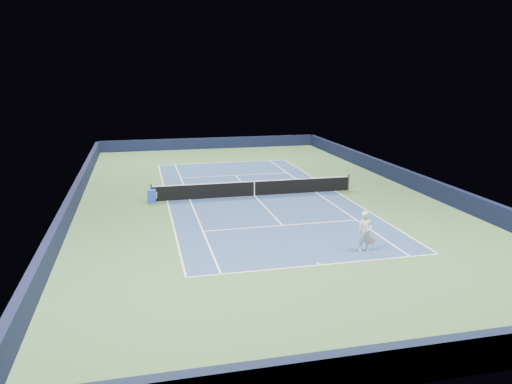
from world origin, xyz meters
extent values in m
plane|color=#375930|center=(0.00, 0.00, 0.00)|extent=(40.00, 40.00, 0.00)
cube|color=black|center=(0.00, 19.82, 0.55)|extent=(22.00, 0.35, 1.10)
cube|color=black|center=(0.00, -19.82, 0.55)|extent=(22.00, 0.35, 1.10)
cube|color=black|center=(10.82, 0.00, 0.55)|extent=(0.35, 40.00, 1.10)
cube|color=black|center=(-10.82, 0.00, 0.55)|extent=(0.35, 40.00, 1.10)
cube|color=navy|center=(0.00, 0.00, 0.00)|extent=(10.97, 23.77, 0.01)
cube|color=white|center=(0.00, 11.88, 0.01)|extent=(10.97, 0.08, 0.00)
cube|color=white|center=(0.00, -11.88, 0.01)|extent=(10.97, 0.08, 0.00)
cube|color=white|center=(5.49, 0.00, 0.01)|extent=(0.08, 23.77, 0.00)
cube|color=white|center=(-5.49, 0.00, 0.01)|extent=(0.08, 23.77, 0.00)
cube|color=white|center=(4.12, 0.00, 0.01)|extent=(0.08, 23.77, 0.00)
cube|color=white|center=(-4.12, 0.00, 0.01)|extent=(0.08, 23.77, 0.00)
cube|color=white|center=(0.00, 6.40, 0.01)|extent=(8.23, 0.08, 0.00)
cube|color=white|center=(0.00, -6.40, 0.01)|extent=(8.23, 0.08, 0.00)
cube|color=white|center=(0.00, 0.00, 0.01)|extent=(0.08, 12.80, 0.00)
cube|color=white|center=(0.00, 11.73, 0.01)|extent=(0.08, 0.30, 0.00)
cube|color=white|center=(0.00, -11.73, 0.01)|extent=(0.08, 0.30, 0.00)
cylinder|color=black|center=(-6.40, 0.00, 0.54)|extent=(0.10, 0.10, 1.07)
cylinder|color=black|center=(6.40, 0.00, 0.54)|extent=(0.10, 0.10, 1.07)
cube|color=black|center=(0.00, 0.00, 0.46)|extent=(12.80, 0.03, 0.91)
cube|color=white|center=(0.00, 0.00, 0.94)|extent=(12.80, 0.04, 0.06)
cube|color=white|center=(0.00, 0.00, 0.46)|extent=(0.05, 0.04, 0.91)
cube|color=#1E42B7|center=(-6.40, -0.20, 0.40)|extent=(0.54, 0.50, 0.80)
cube|color=white|center=(-6.11, -0.20, 0.45)|extent=(0.07, 0.35, 0.36)
imported|color=silver|center=(2.47, -10.83, 0.92)|extent=(0.67, 0.44, 1.82)
cylinder|color=pink|center=(2.79, -10.88, 0.70)|extent=(0.03, 0.03, 0.30)
cylinder|color=black|center=(2.79, -10.88, 0.46)|extent=(0.30, 0.02, 0.30)
cylinder|color=#C37E91|center=(2.79, -10.88, 0.46)|extent=(0.32, 0.03, 0.32)
sphere|color=#CAE22F|center=(2.57, -9.83, 2.60)|extent=(0.07, 0.07, 0.07)
camera|label=1|loc=(-6.96, -29.95, 7.85)|focal=35.00mm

